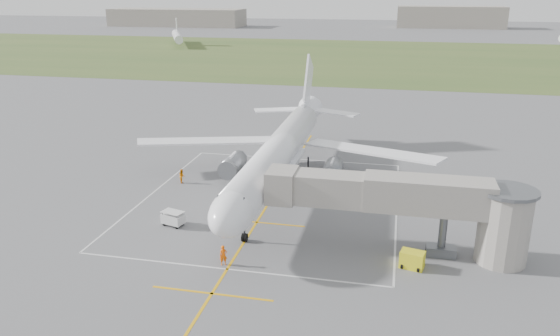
% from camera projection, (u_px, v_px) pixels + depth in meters
% --- Properties ---
extents(ground, '(700.00, 700.00, 0.00)m').
position_uv_depth(ground, '(278.00, 189.00, 65.20)').
color(ground, '#5E5E60').
rests_on(ground, ground).
extents(grass_strip, '(700.00, 120.00, 0.02)m').
position_uv_depth(grass_strip, '(360.00, 57.00, 185.66)').
color(grass_strip, '#3C5324').
rests_on(grass_strip, ground).
extents(apron_markings, '(28.20, 60.00, 0.01)m').
position_uv_depth(apron_markings, '(266.00, 207.00, 59.81)').
color(apron_markings, '#E3A20D').
rests_on(apron_markings, ground).
extents(airliner, '(38.93, 46.75, 13.52)m').
position_uv_depth(airliner, '(279.00, 152.00, 64.50)').
color(airliner, white).
rests_on(airliner, ground).
extents(jet_bridge, '(23.40, 5.00, 7.20)m').
position_uv_depth(jet_bridge, '(419.00, 205.00, 48.01)').
color(jet_bridge, gray).
rests_on(jet_bridge, ground).
extents(gpu_unit, '(2.25, 1.80, 1.50)m').
position_uv_depth(gpu_unit, '(412.00, 260.00, 46.72)').
color(gpu_unit, yellow).
rests_on(gpu_unit, ground).
extents(baggage_cart, '(2.45, 1.85, 1.52)m').
position_uv_depth(baggage_cart, '(173.00, 218.00, 54.97)').
color(baggage_cart, silver).
rests_on(baggage_cart, ground).
extents(ramp_worker_nose, '(0.78, 0.68, 1.80)m').
position_uv_depth(ramp_worker_nose, '(223.00, 255.00, 47.14)').
color(ramp_worker_nose, '#F15A07').
rests_on(ramp_worker_nose, ground).
extents(ramp_worker_wing, '(1.04, 1.07, 1.75)m').
position_uv_depth(ramp_worker_wing, '(182.00, 176.00, 66.95)').
color(ramp_worker_wing, orange).
rests_on(ramp_worker_wing, ground).
extents(distant_hangars, '(345.00, 49.00, 12.00)m').
position_uv_depth(distant_hangars, '(350.00, 19.00, 312.56)').
color(distant_hangars, gray).
rests_on(distant_hangars, ground).
extents(distant_aircraft, '(177.40, 66.65, 8.85)m').
position_uv_depth(distant_aircraft, '(377.00, 36.00, 223.34)').
color(distant_aircraft, white).
rests_on(distant_aircraft, ground).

